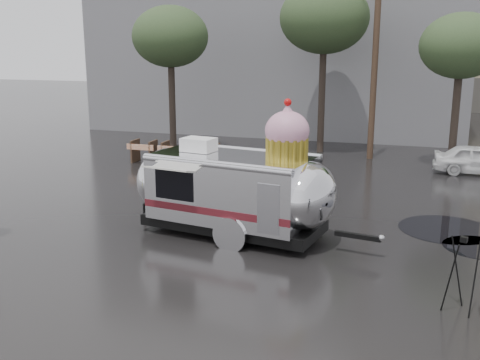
% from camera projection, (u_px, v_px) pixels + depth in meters
% --- Properties ---
extents(ground, '(120.00, 120.00, 0.00)m').
position_uv_depth(ground, '(213.00, 258.00, 13.86)').
color(ground, black).
rests_on(ground, ground).
extents(puddles, '(7.52, 4.25, 0.01)m').
position_uv_depth(puddles, '(417.00, 234.00, 15.57)').
color(puddles, black).
rests_on(puddles, ground).
extents(grey_building, '(22.00, 12.00, 13.00)m').
position_uv_depth(grey_building, '(286.00, 23.00, 35.73)').
color(grey_building, slate).
rests_on(grey_building, ground).
extents(utility_pole, '(1.60, 0.28, 9.00)m').
position_uv_depth(utility_pole, '(375.00, 57.00, 24.97)').
color(utility_pole, '#473323').
rests_on(utility_pole, ground).
extents(tree_left, '(3.64, 3.64, 6.95)m').
position_uv_depth(tree_left, '(170.00, 37.00, 26.69)').
color(tree_left, '#382D26').
rests_on(tree_left, ground).
extents(tree_mid, '(4.20, 4.20, 8.03)m').
position_uv_depth(tree_mid, '(324.00, 18.00, 26.25)').
color(tree_mid, '#382D26').
rests_on(tree_mid, ground).
extents(tree_right, '(3.36, 3.36, 6.42)m').
position_uv_depth(tree_right, '(461.00, 47.00, 22.90)').
color(tree_right, '#382D26').
rests_on(tree_right, ground).
extents(barricade_row, '(4.30, 0.80, 1.00)m').
position_uv_depth(barricade_row, '(175.00, 153.00, 24.61)').
color(barricade_row, '#473323').
rests_on(barricade_row, ground).
extents(airstream_trailer, '(7.18, 3.12, 3.90)m').
position_uv_depth(airstream_trailer, '(236.00, 187.00, 15.27)').
color(airstream_trailer, silver).
rests_on(airstream_trailer, ground).
extents(tripod, '(0.63, 0.61, 1.56)m').
position_uv_depth(tripod, '(461.00, 267.00, 10.87)').
color(tripod, black).
rests_on(tripod, ground).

